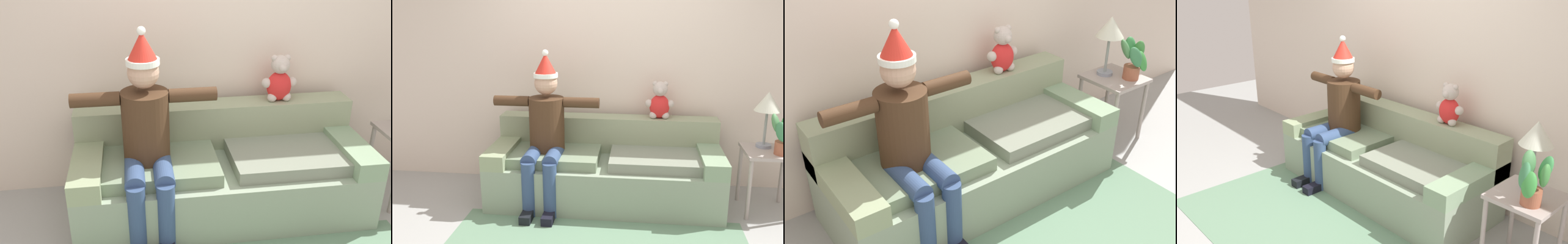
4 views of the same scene
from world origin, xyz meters
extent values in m
plane|color=#9C9E9C|center=(0.00, 0.00, 0.00)|extent=(10.00, 10.00, 0.00)
cube|color=beige|center=(0.00, 1.55, 1.35)|extent=(7.00, 0.10, 2.70)
cube|color=gray|center=(0.00, 0.98, 0.21)|extent=(2.23, 0.88, 0.43)
cube|color=gray|center=(0.00, 1.30, 0.61)|extent=(2.23, 0.24, 0.36)
cube|color=gray|center=(-1.01, 0.98, 0.50)|extent=(0.22, 0.88, 0.15)
cube|color=gray|center=(1.01, 0.98, 0.50)|extent=(0.22, 0.88, 0.15)
cube|color=gray|center=(-0.50, 0.93, 0.48)|extent=(0.89, 0.62, 0.10)
cube|color=gray|center=(0.50, 0.93, 0.48)|extent=(0.89, 0.62, 0.10)
cylinder|color=#422B19|center=(-0.57, 0.96, 0.79)|extent=(0.34, 0.34, 0.52)
sphere|color=tan|center=(-0.57, 0.96, 1.19)|extent=(0.22, 0.22, 0.22)
cylinder|color=white|center=(-0.57, 0.96, 1.26)|extent=(0.23, 0.23, 0.04)
cone|color=red|center=(-0.57, 0.96, 1.37)|extent=(0.21, 0.21, 0.20)
sphere|color=white|center=(-0.57, 0.96, 1.47)|extent=(0.06, 0.06, 0.06)
cylinder|color=navy|center=(-0.67, 0.76, 0.53)|extent=(0.14, 0.40, 0.14)
cylinder|color=navy|center=(-0.67, 0.56, 0.26)|extent=(0.13, 0.13, 0.53)
cube|color=black|center=(-0.67, 0.48, 0.04)|extent=(0.10, 0.24, 0.08)
cylinder|color=navy|center=(-0.47, 0.76, 0.53)|extent=(0.14, 0.40, 0.14)
cylinder|color=navy|center=(-0.47, 0.56, 0.26)|extent=(0.13, 0.13, 0.53)
cube|color=black|center=(-0.47, 0.48, 0.04)|extent=(0.10, 0.24, 0.08)
cylinder|color=#422B19|center=(-0.91, 0.96, 1.01)|extent=(0.34, 0.10, 0.10)
cylinder|color=#422B19|center=(-0.23, 0.96, 1.01)|extent=(0.34, 0.10, 0.10)
ellipsoid|color=red|center=(0.52, 1.30, 0.91)|extent=(0.20, 0.16, 0.24)
sphere|color=#BFB2A8|center=(0.52, 1.30, 1.09)|extent=(0.15, 0.15, 0.15)
sphere|color=#BFB2A8|center=(0.52, 1.24, 1.08)|extent=(0.07, 0.07, 0.07)
sphere|color=#BFB2A8|center=(0.47, 1.30, 1.14)|extent=(0.05, 0.05, 0.05)
sphere|color=#BFB2A8|center=(0.57, 1.30, 1.14)|extent=(0.05, 0.05, 0.05)
sphere|color=#BFB2A8|center=(0.42, 1.30, 0.94)|extent=(0.08, 0.08, 0.08)
sphere|color=#BFB2A8|center=(0.46, 1.27, 0.83)|extent=(0.08, 0.08, 0.08)
sphere|color=#BFB2A8|center=(0.63, 1.30, 0.94)|extent=(0.08, 0.08, 0.08)
sphere|color=#BFB2A8|center=(0.58, 1.27, 0.83)|extent=(0.08, 0.08, 0.08)
cube|color=#A59993|center=(1.53, 0.93, 0.59)|extent=(0.46, 0.47, 0.03)
cylinder|color=#A59993|center=(1.33, 0.73, 0.29)|extent=(0.04, 0.04, 0.58)
cylinder|color=#A59993|center=(1.33, 1.14, 0.29)|extent=(0.04, 0.04, 0.58)
cylinder|color=#A59993|center=(1.73, 1.14, 0.29)|extent=(0.04, 0.04, 0.58)
cylinder|color=gray|center=(1.49, 1.03, 0.62)|extent=(0.14, 0.14, 0.03)
cylinder|color=gray|center=(1.49, 1.03, 0.80)|extent=(0.02, 0.02, 0.32)
cone|color=beige|center=(1.49, 1.03, 1.05)|extent=(0.24, 0.24, 0.18)
cylinder|color=#9C553B|center=(1.60, 0.83, 0.67)|extent=(0.14, 0.14, 0.12)
ellipsoid|color=#3A7E3A|center=(1.67, 0.84, 0.85)|extent=(0.09, 0.13, 0.20)
ellipsoid|color=#348142|center=(1.64, 0.91, 0.87)|extent=(0.14, 0.16, 0.19)
ellipsoid|color=#458049|center=(1.54, 0.87, 0.88)|extent=(0.14, 0.18, 0.21)
ellipsoid|color=#357648|center=(1.56, 0.78, 0.83)|extent=(0.14, 0.18, 0.21)
ellipsoid|color=#348738|center=(1.62, 0.75, 0.79)|extent=(0.13, 0.14, 0.19)
cube|color=slate|center=(0.00, -0.01, 0.00)|extent=(2.50, 1.29, 0.01)
camera|label=1|loc=(-0.63, -1.97, 2.15)|focal=41.08mm
camera|label=2|loc=(0.31, -3.08, 1.93)|focal=40.43mm
camera|label=3|loc=(-1.74, -1.48, 2.31)|focal=43.53mm
camera|label=4|loc=(2.80, -1.74, 2.16)|focal=40.08mm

